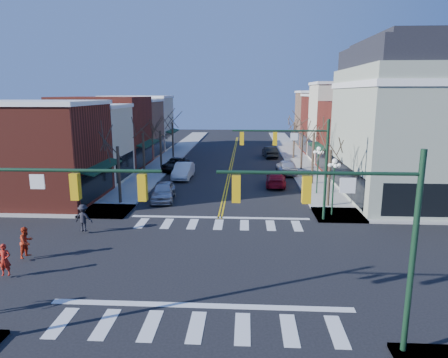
# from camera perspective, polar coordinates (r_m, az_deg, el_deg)

# --- Properties ---
(ground) EXTENTS (160.00, 160.00, 0.00)m
(ground) POSITION_cam_1_polar(r_m,az_deg,el_deg) (22.03, -1.94, -11.69)
(ground) COLOR black
(ground) RESTS_ON ground
(sidewalk_left) EXTENTS (3.50, 70.00, 0.15)m
(sidewalk_left) POSITION_cam_1_polar(r_m,az_deg,el_deg) (42.37, -11.36, -0.11)
(sidewalk_left) COLOR #9E9B93
(sidewalk_left) RESTS_ON ground
(sidewalk_right) EXTENTS (3.50, 70.00, 0.15)m
(sidewalk_right) POSITION_cam_1_polar(r_m,az_deg,el_deg) (41.60, 12.67, -0.40)
(sidewalk_right) COLOR #9E9B93
(sidewalk_right) RESTS_ON ground
(bldg_left_brick_a) EXTENTS (10.00, 8.50, 8.00)m
(bldg_left_brick_a) POSITION_cam_1_polar(r_m,az_deg,el_deg) (36.57, -25.20, 3.29)
(bldg_left_brick_a) COLOR maroon
(bldg_left_brick_a) RESTS_ON ground
(bldg_left_stucco_a) EXTENTS (10.00, 7.00, 7.50)m
(bldg_left_stucco_a) POSITION_cam_1_polar(r_m,az_deg,el_deg) (43.51, -20.39, 4.59)
(bldg_left_stucco_a) COLOR beige
(bldg_left_stucco_a) RESTS_ON ground
(bldg_left_brick_b) EXTENTS (10.00, 9.00, 8.50)m
(bldg_left_brick_b) POSITION_cam_1_polar(r_m,az_deg,el_deg) (50.85, -16.87, 6.38)
(bldg_left_brick_b) COLOR maroon
(bldg_left_brick_b) RESTS_ON ground
(bldg_left_tan) EXTENTS (10.00, 7.50, 7.80)m
(bldg_left_tan) POSITION_cam_1_polar(r_m,az_deg,el_deg) (58.67, -14.11, 6.89)
(bldg_left_tan) COLOR #90694F
(bldg_left_tan) RESTS_ON ground
(bldg_left_stucco_b) EXTENTS (10.00, 8.00, 8.20)m
(bldg_left_stucco_b) POSITION_cam_1_polar(r_m,az_deg,el_deg) (66.07, -12.14, 7.71)
(bldg_left_stucco_b) COLOR beige
(bldg_left_stucco_b) RESTS_ON ground
(bldg_right_brick_a) EXTENTS (10.00, 8.50, 8.00)m
(bldg_right_brick_a) POSITION_cam_1_polar(r_m,az_deg,el_deg) (48.05, 19.78, 5.58)
(bldg_right_brick_a) COLOR maroon
(bldg_right_brick_a) RESTS_ON ground
(bldg_right_stucco) EXTENTS (10.00, 7.00, 10.00)m
(bldg_right_stucco) POSITION_cam_1_polar(r_m,az_deg,el_deg) (55.41, 17.61, 7.55)
(bldg_right_stucco) COLOR beige
(bldg_right_stucco) RESTS_ON ground
(bldg_right_brick_b) EXTENTS (10.00, 8.00, 8.50)m
(bldg_right_brick_b) POSITION_cam_1_polar(r_m,az_deg,el_deg) (62.74, 15.90, 7.44)
(bldg_right_brick_b) COLOR maroon
(bldg_right_brick_b) RESTS_ON ground
(bldg_right_tan) EXTENTS (10.00, 8.00, 9.00)m
(bldg_right_tan) POSITION_cam_1_polar(r_m,az_deg,el_deg) (70.54, 14.51, 8.19)
(bldg_right_tan) COLOR #90694F
(bldg_right_tan) RESTS_ON ground
(victorian_corner) EXTENTS (12.25, 14.25, 13.30)m
(victorian_corner) POSITION_cam_1_polar(r_m,az_deg,el_deg) (37.60, 26.36, 7.48)
(victorian_corner) COLOR gray
(victorian_corner) RESTS_ON ground
(traffic_mast_near_left) EXTENTS (6.60, 0.28, 7.20)m
(traffic_mast_near_left) POSITION_cam_1_polar(r_m,az_deg,el_deg) (15.26, -26.09, -5.07)
(traffic_mast_near_left) COLOR #14331E
(traffic_mast_near_left) RESTS_ON ground
(traffic_mast_near_right) EXTENTS (6.60, 0.28, 7.20)m
(traffic_mast_near_right) POSITION_cam_1_polar(r_m,az_deg,el_deg) (13.84, 18.61, -6.13)
(traffic_mast_near_right) COLOR #14331E
(traffic_mast_near_right) RESTS_ON ground
(traffic_mast_far_right) EXTENTS (6.60, 0.28, 7.20)m
(traffic_mast_far_right) POSITION_cam_1_polar(r_m,az_deg,el_deg) (28.03, 10.75, 3.33)
(traffic_mast_far_right) COLOR #14331E
(traffic_mast_far_right) RESTS_ON ground
(lamppost_corner) EXTENTS (0.36, 0.36, 4.33)m
(lamppost_corner) POSITION_cam_1_polar(r_m,az_deg,el_deg) (29.86, 15.41, 0.23)
(lamppost_corner) COLOR #14331E
(lamppost_corner) RESTS_ON ground
(lamppost_midblock) EXTENTS (0.36, 0.36, 4.33)m
(lamppost_midblock) POSITION_cam_1_polar(r_m,az_deg,el_deg) (36.12, 13.29, 2.36)
(lamppost_midblock) COLOR #14331E
(lamppost_midblock) RESTS_ON ground
(tree_left_a) EXTENTS (0.24, 0.24, 4.76)m
(tree_left_a) POSITION_cam_1_polar(r_m,az_deg,el_deg) (33.36, -14.77, 0.47)
(tree_left_a) COLOR #382B21
(tree_left_a) RESTS_ON ground
(tree_left_b) EXTENTS (0.24, 0.24, 5.04)m
(tree_left_b) POSITION_cam_1_polar(r_m,az_deg,el_deg) (40.89, -11.37, 2.93)
(tree_left_b) COLOR #382B21
(tree_left_b) RESTS_ON ground
(tree_left_c) EXTENTS (0.24, 0.24, 4.55)m
(tree_left_c) POSITION_cam_1_polar(r_m,az_deg,el_deg) (48.62, -9.02, 4.17)
(tree_left_c) COLOR #382B21
(tree_left_c) RESTS_ON ground
(tree_left_d) EXTENTS (0.24, 0.24, 4.90)m
(tree_left_d) POSITION_cam_1_polar(r_m,az_deg,el_deg) (56.38, -7.32, 5.48)
(tree_left_d) COLOR #382B21
(tree_left_d) RESTS_ON ground
(tree_right_a) EXTENTS (0.24, 0.24, 4.62)m
(tree_right_a) POSITION_cam_1_polar(r_m,az_deg,el_deg) (32.42, 14.78, 0.01)
(tree_right_a) COLOR #382B21
(tree_right_a) RESTS_ON ground
(tree_right_b) EXTENTS (0.24, 0.24, 5.18)m
(tree_right_b) POSITION_cam_1_polar(r_m,az_deg,el_deg) (40.11, 12.57, 2.80)
(tree_right_b) COLOR #382B21
(tree_right_b) RESTS_ON ground
(tree_right_c) EXTENTS (0.24, 0.24, 4.83)m
(tree_right_c) POSITION_cam_1_polar(r_m,az_deg,el_deg) (47.96, 11.05, 4.15)
(tree_right_c) COLOR #382B21
(tree_right_c) RESTS_ON ground
(tree_right_d) EXTENTS (0.24, 0.24, 4.97)m
(tree_right_d) POSITION_cam_1_polar(r_m,az_deg,el_deg) (55.82, 9.97, 5.37)
(tree_right_d) COLOR #382B21
(tree_right_d) RESTS_ON ground
(car_left_near) EXTENTS (2.29, 4.76, 1.57)m
(car_left_near) POSITION_cam_1_polar(r_m,az_deg,el_deg) (34.16, -8.71, -1.74)
(car_left_near) COLOR #B1B1B5
(car_left_near) RESTS_ON ground
(car_left_mid) EXTENTS (1.86, 5.03, 1.64)m
(car_left_mid) POSITION_cam_1_polar(r_m,az_deg,el_deg) (42.68, -5.82, 1.17)
(car_left_mid) COLOR silver
(car_left_mid) RESTS_ON ground
(car_left_far) EXTENTS (2.82, 5.46, 1.47)m
(car_left_far) POSITION_cam_1_polar(r_m,az_deg,el_deg) (47.11, -6.94, 2.08)
(car_left_far) COLOR black
(car_left_far) RESTS_ON ground
(car_right_near) EXTENTS (2.24, 4.80, 1.36)m
(car_right_near) POSITION_cam_1_polar(r_m,az_deg,el_deg) (39.29, 7.43, -0.03)
(car_right_near) COLOR maroon
(car_right_near) RESTS_ON ground
(car_right_mid) EXTENTS (2.27, 5.05, 1.68)m
(car_right_mid) POSITION_cam_1_polar(r_m,az_deg,el_deg) (45.20, 8.93, 1.73)
(car_right_mid) COLOR silver
(car_right_mid) RESTS_ON ground
(car_right_far) EXTENTS (2.17, 4.89, 1.56)m
(car_right_far) POSITION_cam_1_polar(r_m,az_deg,el_deg) (56.88, 6.59, 3.86)
(car_right_far) COLOR black
(car_right_far) RESTS_ON ground
(pedestrian_red_a) EXTENTS (0.64, 0.47, 1.61)m
(pedestrian_red_a) POSITION_cam_1_polar(r_m,az_deg,el_deg) (22.52, -28.85, -10.10)
(pedestrian_red_a) COLOR #AC1C12
(pedestrian_red_a) RESTS_ON sidewalk_left
(pedestrian_red_b) EXTENTS (0.83, 0.96, 1.71)m
(pedestrian_red_b) POSITION_cam_1_polar(r_m,az_deg,el_deg) (24.38, -26.40, -8.07)
(pedestrian_red_b) COLOR red
(pedestrian_red_b) RESTS_ON sidewalk_left
(pedestrian_dark_b) EXTENTS (1.23, 0.80, 1.79)m
(pedestrian_dark_b) POSITION_cam_1_polar(r_m,az_deg,el_deg) (27.34, -19.43, -5.26)
(pedestrian_dark_b) COLOR black
(pedestrian_dark_b) RESTS_ON sidewalk_left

